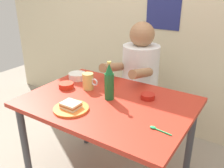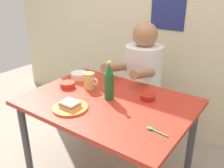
# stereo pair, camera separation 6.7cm
# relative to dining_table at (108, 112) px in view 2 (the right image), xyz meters

# --- Properties ---
(wall_back) EXTENTS (4.40, 0.09, 2.60)m
(wall_back) POSITION_rel_dining_table_xyz_m (-0.00, 1.05, 0.65)
(wall_back) COLOR beige
(wall_back) RESTS_ON ground
(dining_table) EXTENTS (1.10, 0.80, 0.74)m
(dining_table) POSITION_rel_dining_table_xyz_m (0.00, 0.00, 0.00)
(dining_table) COLOR #B72D1E
(dining_table) RESTS_ON ground
(stool) EXTENTS (0.34, 0.34, 0.45)m
(stool) POSITION_rel_dining_table_xyz_m (-0.08, 0.63, -0.30)
(stool) COLOR #4C4C51
(stool) RESTS_ON ground
(person_seated) EXTENTS (0.33, 0.56, 0.72)m
(person_seated) POSITION_rel_dining_table_xyz_m (-0.08, 0.62, 0.12)
(person_seated) COLOR white
(person_seated) RESTS_ON stool
(plate_orange) EXTENTS (0.22, 0.22, 0.01)m
(plate_orange) POSITION_rel_dining_table_xyz_m (-0.12, -0.23, 0.10)
(plate_orange) COLOR orange
(plate_orange) RESTS_ON dining_table
(sandwich) EXTENTS (0.11, 0.09, 0.04)m
(sandwich) POSITION_rel_dining_table_xyz_m (-0.12, -0.23, 0.13)
(sandwich) COLOR beige
(sandwich) RESTS_ON plate_orange
(beer_mug) EXTENTS (0.13, 0.08, 0.12)m
(beer_mug) POSITION_rel_dining_table_xyz_m (-0.22, 0.08, 0.15)
(beer_mug) COLOR #D1BC66
(beer_mug) RESTS_ON dining_table
(beer_bottle) EXTENTS (0.06, 0.06, 0.26)m
(beer_bottle) POSITION_rel_dining_table_xyz_m (-0.01, 0.02, 0.21)
(beer_bottle) COLOR #19602D
(beer_bottle) RESTS_ON dining_table
(rice_bowl_white) EXTENTS (0.14, 0.14, 0.05)m
(rice_bowl_white) POSITION_rel_dining_table_xyz_m (-0.42, 0.18, 0.12)
(rice_bowl_white) COLOR silver
(rice_bowl_white) RESTS_ON dining_table
(sambal_bowl_red) EXTENTS (0.10, 0.10, 0.03)m
(sambal_bowl_red) POSITION_rel_dining_table_xyz_m (0.21, 0.17, 0.11)
(sambal_bowl_red) COLOR #B21E14
(sambal_bowl_red) RESTS_ON dining_table
(sauce_bowl_chili) EXTENTS (0.11, 0.11, 0.04)m
(sauce_bowl_chili) POSITION_rel_dining_table_xyz_m (-0.37, 0.00, 0.12)
(sauce_bowl_chili) COLOR red
(sauce_bowl_chili) RESTS_ON dining_table
(spoon) EXTENTS (0.13, 0.03, 0.01)m
(spoon) POSITION_rel_dining_table_xyz_m (0.41, -0.15, 0.10)
(spoon) COLOR #26A559
(spoon) RESTS_ON dining_table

